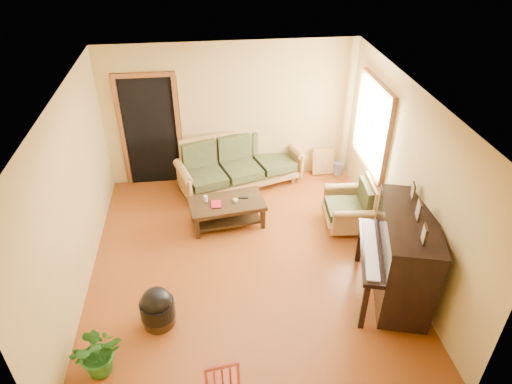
{
  "coord_description": "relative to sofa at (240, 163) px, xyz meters",
  "views": [
    {
      "loc": [
        -0.47,
        -5.13,
        4.63
      ],
      "look_at": [
        0.18,
        0.2,
        1.1
      ],
      "focal_mm": 32.0,
      "sensor_mm": 36.0,
      "label": 1
    }
  ],
  "objects": [
    {
      "name": "floor",
      "position": [
        -0.13,
        -2.13,
        -0.48
      ],
      "size": [
        5.0,
        5.0,
        0.0
      ],
      "primitive_type": "plane",
      "color": "#632B0D",
      "rests_on": "ground"
    },
    {
      "name": "doorway",
      "position": [
        -1.58,
        0.35,
        0.54
      ],
      "size": [
        1.08,
        0.16,
        2.05
      ],
      "primitive_type": "cube",
      "color": "black",
      "rests_on": "floor"
    },
    {
      "name": "window",
      "position": [
        2.08,
        -0.83,
        1.02
      ],
      "size": [
        0.12,
        1.36,
        1.46
      ],
      "primitive_type": "cube",
      "color": "white",
      "rests_on": "right_wall"
    },
    {
      "name": "sofa",
      "position": [
        0.0,
        0.0,
        0.0
      ],
      "size": [
        2.43,
        1.57,
        0.97
      ],
      "primitive_type": "cube",
      "rotation": [
        0.0,
        0.0,
        0.3
      ],
      "color": "olive",
      "rests_on": "floor"
    },
    {
      "name": "coffee_table",
      "position": [
        -0.33,
        -1.16,
        -0.26
      ],
      "size": [
        1.28,
        0.81,
        0.44
      ],
      "primitive_type": "cube",
      "rotation": [
        0.0,
        0.0,
        0.13
      ],
      "color": "black",
      "rests_on": "floor"
    },
    {
      "name": "armchair",
      "position": [
        1.61,
        -1.43,
        -0.06
      ],
      "size": [
        0.86,
        0.9,
        0.84
      ],
      "primitive_type": "cube",
      "rotation": [
        0.0,
        0.0,
        -0.08
      ],
      "color": "olive",
      "rests_on": "floor"
    },
    {
      "name": "piano",
      "position": [
        1.84,
        -3.05,
        0.17
      ],
      "size": [
        1.24,
        1.67,
        1.31
      ],
      "primitive_type": "cube",
      "rotation": [
        0.0,
        0.0,
        -0.27
      ],
      "color": "black",
      "rests_on": "floor"
    },
    {
      "name": "footstool",
      "position": [
        -1.35,
        -3.15,
        -0.28
      ],
      "size": [
        0.47,
        0.47,
        0.41
      ],
      "primitive_type": "cylinder",
      "rotation": [
        0.0,
        0.0,
        0.09
      ],
      "color": "black",
      "rests_on": "floor"
    },
    {
      "name": "red_chair",
      "position": [
        -0.61,
        -4.32,
        -0.08
      ],
      "size": [
        0.43,
        0.46,
        0.81
      ],
      "primitive_type": "cube",
      "rotation": [
        0.0,
        0.0,
        0.13
      ],
      "color": "maroon",
      "rests_on": "floor"
    },
    {
      "name": "leaning_frame",
      "position": [
        1.63,
        0.23,
        -0.2
      ],
      "size": [
        0.42,
        0.11,
        0.56
      ],
      "primitive_type": "cube",
      "rotation": [
        0.0,
        0.0,
        0.03
      ],
      "color": "gold",
      "rests_on": "floor"
    },
    {
      "name": "ceramic_crock",
      "position": [
        1.94,
        0.21,
        -0.37
      ],
      "size": [
        0.23,
        0.23,
        0.23
      ],
      "primitive_type": "cylinder",
      "rotation": [
        0.0,
        0.0,
        -0.29
      ],
      "color": "#314F94",
      "rests_on": "floor"
    },
    {
      "name": "potted_plant",
      "position": [
        -1.96,
        -3.77,
        -0.17
      ],
      "size": [
        0.65,
        0.6,
        0.63
      ],
      "primitive_type": "imported",
      "rotation": [
        0.0,
        0.0,
        0.21
      ],
      "color": "#235F1B",
      "rests_on": "floor"
    },
    {
      "name": "book",
      "position": [
        -0.58,
        -1.22,
        -0.03
      ],
      "size": [
        0.17,
        0.22,
        0.02
      ],
      "primitive_type": "imported",
      "rotation": [
        0.0,
        0.0,
        -0.04
      ],
      "color": "maroon",
      "rests_on": "coffee_table"
    },
    {
      "name": "candle",
      "position": [
        -0.67,
        -1.11,
        0.01
      ],
      "size": [
        0.08,
        0.08,
        0.11
      ],
      "primitive_type": "cylinder",
      "rotation": [
        0.0,
        0.0,
        0.21
      ],
      "color": "silver",
      "rests_on": "coffee_table"
    },
    {
      "name": "glass_jar",
      "position": [
        -0.19,
        -1.18,
        -0.02
      ],
      "size": [
        0.09,
        0.09,
        0.05
      ],
      "primitive_type": "cylinder",
      "rotation": [
        0.0,
        0.0,
        -0.11
      ],
      "color": "silver",
      "rests_on": "coffee_table"
    },
    {
      "name": "remote",
      "position": [
        -0.05,
        -1.08,
        -0.04
      ],
      "size": [
        0.17,
        0.07,
        0.02
      ],
      "primitive_type": "cube",
      "rotation": [
        0.0,
        0.0,
        -0.18
      ],
      "color": "black",
      "rests_on": "coffee_table"
    }
  ]
}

